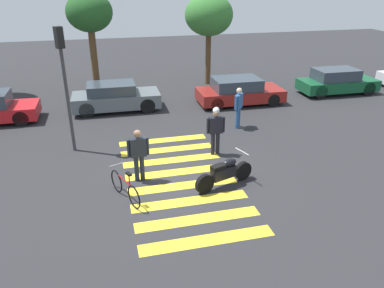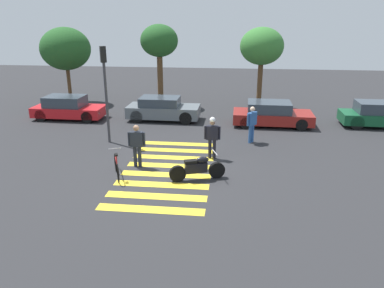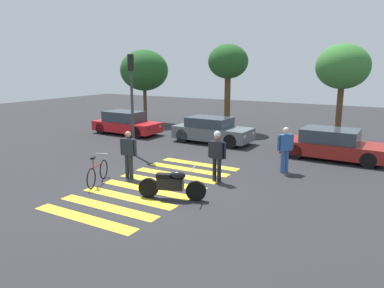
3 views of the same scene
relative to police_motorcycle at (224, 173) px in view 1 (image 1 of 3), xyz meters
The scene contains 13 objects.
ground_plane 1.51m from the police_motorcycle, 147.91° to the left, with size 60.00×60.00×0.00m, color #2B2B2D.
police_motorcycle is the anchor object (origin of this frame).
leaning_bicycle 3.00m from the police_motorcycle, behind, with size 0.74×1.66×1.01m.
officer_on_foot 2.71m from the police_motorcycle, 158.17° to the left, with size 0.68×0.24×1.71m.
officer_by_motorcycle 2.34m from the police_motorcycle, 79.81° to the left, with size 0.67×0.24×1.79m.
pedestrian_bystander 5.00m from the police_motorcycle, 64.99° to the left, with size 0.47×0.55×1.73m.
crosswalk_stripes 1.50m from the police_motorcycle, 147.91° to the left, with size 3.39×6.75×0.01m.
car_grey_coupe 8.48m from the police_motorcycle, 109.08° to the left, with size 4.08×1.75×1.32m.
car_maroon_wagon 8.29m from the police_motorcycle, 66.60° to the left, with size 4.26×1.93×1.29m.
car_green_compact 12.09m from the police_motorcycle, 41.35° to the left, with size 4.21×1.72×1.35m.
traffic_light_pole 6.45m from the police_motorcycle, 140.07° to the left, with size 0.33×0.36×4.42m.
street_tree_mid 12.68m from the police_motorcycle, 107.16° to the left, with size 2.38×2.38×5.20m.
street_tree_far 12.42m from the police_motorcycle, 76.28° to the left, with size 2.68×2.68×5.04m.
Camera 1 is at (-2.16, -10.29, 5.95)m, focal length 35.28 mm.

